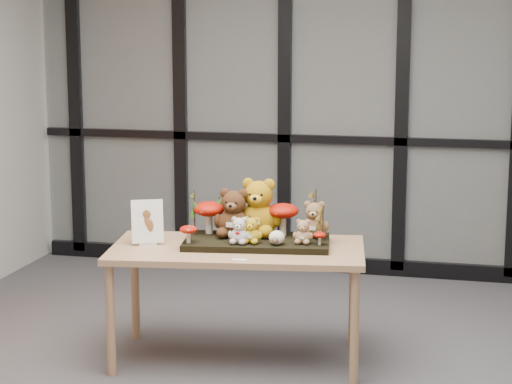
% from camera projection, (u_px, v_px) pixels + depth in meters
% --- Properties ---
extents(room_shell, '(5.00, 5.00, 5.00)m').
position_uv_depth(room_shell, '(273.00, 75.00, 4.64)').
color(room_shell, beige).
rests_on(room_shell, floor).
extents(glass_partition, '(4.90, 0.06, 2.78)m').
position_uv_depth(glass_partition, '(343.00, 92.00, 7.05)').
color(glass_partition, '#2D383F').
rests_on(glass_partition, floor).
extents(display_table, '(1.53, 0.92, 0.68)m').
position_uv_depth(display_table, '(237.00, 258.00, 5.30)').
color(display_table, '#A47D59').
rests_on(display_table, floor).
extents(diorama_tray, '(0.88, 0.53, 0.04)m').
position_uv_depth(diorama_tray, '(257.00, 242.00, 5.33)').
color(diorama_tray, black).
rests_on(diorama_tray, display_table).
extents(bear_pooh_yellow, '(0.32, 0.29, 0.37)m').
position_uv_depth(bear_pooh_yellow, '(259.00, 204.00, 5.41)').
color(bear_pooh_yellow, '#A3750C').
rests_on(bear_pooh_yellow, diorama_tray).
extents(bear_brown_medium, '(0.26, 0.25, 0.31)m').
position_uv_depth(bear_brown_medium, '(234.00, 210.00, 5.37)').
color(bear_brown_medium, '#422512').
rests_on(bear_brown_medium, diorama_tray).
extents(bear_tan_back, '(0.20, 0.19, 0.23)m').
position_uv_depth(bear_tan_back, '(314.00, 217.00, 5.36)').
color(bear_tan_back, brown).
rests_on(bear_tan_back, diorama_tray).
extents(bear_small_yellow, '(0.14, 0.13, 0.17)m').
position_uv_depth(bear_small_yellow, '(251.00, 229.00, 5.22)').
color(bear_small_yellow, '#B79419').
rests_on(bear_small_yellow, diorama_tray).
extents(bear_white_bow, '(0.14, 0.13, 0.17)m').
position_uv_depth(bear_white_bow, '(239.00, 229.00, 5.21)').
color(bear_white_bow, beige).
rests_on(bear_white_bow, diorama_tray).
extents(bear_beige_small, '(0.13, 0.12, 0.15)m').
position_uv_depth(bear_beige_small, '(303.00, 230.00, 5.21)').
color(bear_beige_small, '#A27A55').
rests_on(bear_beige_small, diorama_tray).
extents(plush_cream_hedgehog, '(0.08, 0.07, 0.09)m').
position_uv_depth(plush_cream_hedgehog, '(277.00, 237.00, 5.19)').
color(plush_cream_hedgehog, white).
rests_on(plush_cream_hedgehog, diorama_tray).
extents(mushroom_back_left, '(0.19, 0.19, 0.21)m').
position_uv_depth(mushroom_back_left, '(209.00, 216.00, 5.46)').
color(mushroom_back_left, '#920F04').
rests_on(mushroom_back_left, diorama_tray).
extents(mushroom_back_right, '(0.19, 0.19, 0.21)m').
position_uv_depth(mushroom_back_right, '(283.00, 218.00, 5.41)').
color(mushroom_back_right, '#920F04').
rests_on(mushroom_back_right, diorama_tray).
extents(mushroom_front_left, '(0.10, 0.10, 0.11)m').
position_uv_depth(mushroom_front_left, '(188.00, 233.00, 5.23)').
color(mushroom_front_left, '#920F04').
rests_on(mushroom_front_left, diorama_tray).
extents(mushroom_front_right, '(0.07, 0.07, 0.08)m').
position_uv_depth(mushroom_front_right, '(320.00, 238.00, 5.18)').
color(mushroom_front_right, '#920F04').
rests_on(mushroom_front_right, diorama_tray).
extents(sprig_green_far_left, '(0.05, 0.05, 0.26)m').
position_uv_depth(sprig_green_far_left, '(195.00, 212.00, 5.44)').
color(sprig_green_far_left, '#18360C').
rests_on(sprig_green_far_left, diorama_tray).
extents(sprig_green_mid_left, '(0.05, 0.05, 0.22)m').
position_uv_depth(sprig_green_mid_left, '(219.00, 215.00, 5.48)').
color(sprig_green_mid_left, '#18360C').
rests_on(sprig_green_mid_left, diorama_tray).
extents(sprig_dry_far_right, '(0.05, 0.05, 0.28)m').
position_uv_depth(sprig_dry_far_right, '(316.00, 213.00, 5.36)').
color(sprig_dry_far_right, brown).
rests_on(sprig_dry_far_right, diorama_tray).
extents(sprig_dry_mid_right, '(0.05, 0.05, 0.21)m').
position_uv_depth(sprig_dry_mid_right, '(323.00, 223.00, 5.26)').
color(sprig_dry_mid_right, brown).
rests_on(sprig_dry_mid_right, diorama_tray).
extents(sprig_green_centre, '(0.05, 0.05, 0.19)m').
position_uv_depth(sprig_green_centre, '(250.00, 217.00, 5.47)').
color(sprig_green_centre, '#18360C').
rests_on(sprig_green_centre, diorama_tray).
extents(sign_holder, '(0.19, 0.12, 0.26)m').
position_uv_depth(sign_holder, '(147.00, 224.00, 5.33)').
color(sign_holder, silver).
rests_on(sign_holder, display_table).
extents(label_card, '(0.08, 0.03, 0.00)m').
position_uv_depth(label_card, '(240.00, 260.00, 5.00)').
color(label_card, white).
rests_on(label_card, display_table).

